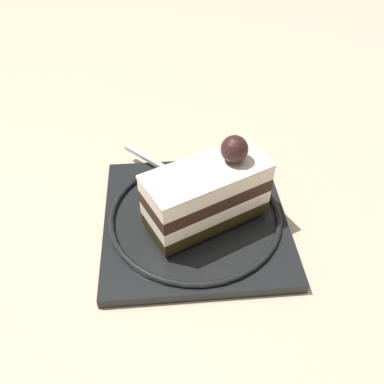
% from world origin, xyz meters
% --- Properties ---
extents(ground_plane, '(2.40, 2.40, 0.00)m').
position_xyz_m(ground_plane, '(0.00, 0.00, 0.00)').
color(ground_plane, '#C6B495').
extents(dessert_plate, '(0.20, 0.20, 0.02)m').
position_xyz_m(dessert_plate, '(0.02, -0.02, 0.01)').
color(dessert_plate, black).
rests_on(dessert_plate, ground_plane).
extents(cake_slice, '(0.13, 0.10, 0.09)m').
position_xyz_m(cake_slice, '(0.03, -0.02, 0.05)').
color(cake_slice, black).
rests_on(cake_slice, dessert_plate).
extents(fork, '(0.09, 0.08, 0.00)m').
position_xyz_m(fork, '(-0.02, 0.06, 0.02)').
color(fork, silver).
rests_on(fork, dessert_plate).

